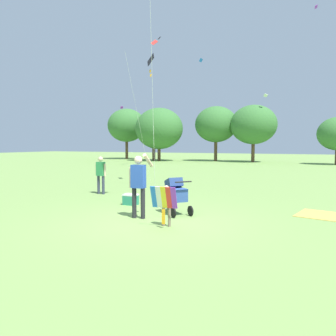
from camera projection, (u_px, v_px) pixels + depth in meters
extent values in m
plane|color=#75994C|center=(155.00, 221.00, 8.33)|extent=(120.00, 120.00, 0.00)
cylinder|color=brown|center=(127.00, 150.00, 42.66)|extent=(0.36, 0.36, 2.36)
ellipsoid|color=#387033|center=(127.00, 125.00, 42.43)|extent=(5.03, 4.53, 4.28)
cylinder|color=brown|center=(154.00, 154.00, 38.64)|extent=(0.36, 0.36, 1.65)
ellipsoid|color=#387033|center=(154.00, 134.00, 38.46)|extent=(3.83, 3.45, 3.26)
cylinder|color=brown|center=(159.00, 154.00, 38.03)|extent=(0.36, 0.36, 1.49)
ellipsoid|color=#387033|center=(159.00, 129.00, 37.81)|extent=(5.60, 5.04, 4.76)
cylinder|color=brown|center=(216.00, 151.00, 37.32)|extent=(0.36, 0.36, 2.27)
ellipsoid|color=#387033|center=(216.00, 124.00, 37.09)|extent=(4.79, 4.31, 4.07)
cylinder|color=brown|center=(253.00, 153.00, 35.16)|extent=(0.36, 0.36, 2.05)
ellipsoid|color=#387033|center=(253.00, 125.00, 34.94)|extent=(4.94, 4.44, 4.20)
cylinder|color=#7F705B|center=(169.00, 216.00, 7.78)|extent=(0.07, 0.07, 0.48)
cylinder|color=#7F705B|center=(163.00, 216.00, 7.84)|extent=(0.07, 0.07, 0.48)
cube|color=black|center=(166.00, 199.00, 7.78)|extent=(0.22, 0.15, 0.36)
cylinder|color=beige|center=(172.00, 200.00, 7.74)|extent=(0.05, 0.05, 0.32)
cylinder|color=beige|center=(161.00, 199.00, 7.83)|extent=(0.05, 0.05, 0.32)
sphere|color=beige|center=(166.00, 188.00, 7.76)|extent=(0.12, 0.12, 0.12)
cube|color=purple|center=(174.00, 198.00, 7.52)|extent=(0.14, 0.19, 0.52)
cube|color=red|center=(169.00, 198.00, 7.56)|extent=(0.14, 0.19, 0.52)
cube|color=yellow|center=(164.00, 197.00, 7.61)|extent=(0.14, 0.19, 0.52)
cube|color=white|center=(159.00, 197.00, 7.65)|extent=(0.14, 0.19, 0.52)
cube|color=blue|center=(154.00, 197.00, 7.69)|extent=(0.14, 0.19, 0.52)
cube|color=#F4A319|center=(163.00, 217.00, 7.62)|extent=(0.08, 0.02, 0.36)
cylinder|color=#232328|center=(134.00, 203.00, 8.69)|extent=(0.12, 0.12, 0.81)
cylinder|color=#232328|center=(143.00, 203.00, 8.60)|extent=(0.12, 0.12, 0.81)
cube|color=#284CA8|center=(138.00, 176.00, 8.59)|extent=(0.36, 0.24, 0.61)
cylinder|color=beige|center=(131.00, 178.00, 8.67)|extent=(0.09, 0.09, 0.54)
cylinder|color=beige|center=(148.00, 160.00, 8.60)|extent=(0.11, 0.50, 0.38)
sphere|color=beige|center=(138.00, 160.00, 8.56)|extent=(0.21, 0.21, 0.21)
cylinder|color=black|center=(170.00, 207.00, 9.54)|extent=(0.24, 0.21, 0.28)
cylinder|color=black|center=(173.00, 213.00, 8.71)|extent=(0.24, 0.21, 0.28)
cylinder|color=black|center=(190.00, 211.00, 8.92)|extent=(0.24, 0.21, 0.28)
cube|color=#2D4C93|center=(176.00, 194.00, 9.13)|extent=(0.77, 0.75, 0.36)
cube|color=navy|center=(174.00, 183.00, 9.23)|extent=(0.59, 0.59, 0.35)
cylinder|color=black|center=(183.00, 182.00, 8.68)|extent=(0.35, 0.39, 0.04)
cylinder|color=silver|center=(152.00, 86.00, 9.17)|extent=(0.51, 1.38, 7.17)
cube|color=black|center=(151.00, 60.00, 15.75)|extent=(0.64, 0.55, 0.73)
cube|color=#F4A319|center=(150.00, 71.00, 15.84)|extent=(0.08, 0.03, 0.14)
cube|color=#F4A319|center=(151.00, 75.00, 15.76)|extent=(0.09, 0.06, 0.14)
cylinder|color=silver|center=(139.00, 123.00, 14.96)|extent=(0.07, 2.28, 5.87)
cube|color=purple|center=(122.00, 107.00, 38.01)|extent=(0.40, 0.41, 0.26)
cube|color=black|center=(159.00, 38.00, 27.68)|extent=(0.35, 0.29, 0.29)
cube|color=blue|center=(201.00, 60.00, 34.85)|extent=(0.39, 0.28, 0.43)
cube|color=purple|center=(316.00, 7.00, 31.62)|extent=(0.27, 0.42, 0.36)
cube|color=white|center=(266.00, 95.00, 32.98)|extent=(0.51, 0.43, 0.35)
cube|color=red|center=(154.00, 42.00, 26.55)|extent=(0.64, 0.39, 0.54)
cylinder|color=#33384C|center=(103.00, 185.00, 12.78)|extent=(0.11, 0.11, 0.72)
cylinder|color=#33384C|center=(99.00, 185.00, 12.88)|extent=(0.11, 0.11, 0.72)
cube|color=#2D8C4C|center=(101.00, 169.00, 12.78)|extent=(0.32, 0.20, 0.54)
cylinder|color=beige|center=(105.00, 170.00, 12.70)|extent=(0.08, 0.08, 0.48)
cylinder|color=beige|center=(97.00, 170.00, 12.87)|extent=(0.08, 0.08, 0.48)
sphere|color=beige|center=(101.00, 159.00, 12.75)|extent=(0.19, 0.19, 0.19)
cube|color=gold|center=(329.00, 216.00, 8.91)|extent=(1.83, 1.60, 0.02)
cube|color=#288466|center=(131.00, 200.00, 10.58)|extent=(0.44, 0.32, 0.30)
cube|color=white|center=(131.00, 195.00, 10.56)|extent=(0.45, 0.33, 0.05)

